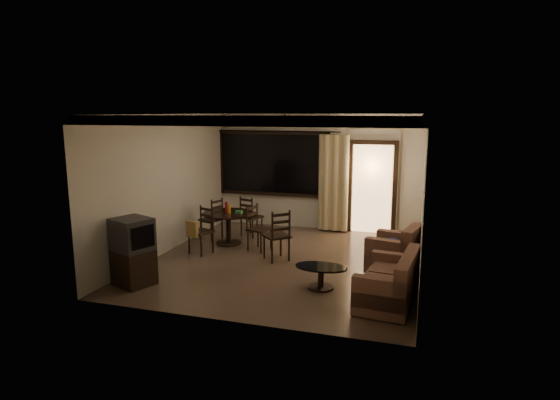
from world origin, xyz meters
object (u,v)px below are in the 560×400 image
(dining_chair_east, at_px, (259,237))
(dining_chair_north, at_px, (251,224))
(dining_chair_west, at_px, (212,227))
(dining_chair_south, at_px, (201,239))
(coffee_table, at_px, (321,273))
(armchair, at_px, (397,253))
(tv_cabinet, at_px, (133,252))
(side_chair, at_px, (277,245))
(dining_table, at_px, (229,219))
(sofa, at_px, (391,284))

(dining_chair_east, xyz_separation_m, dining_chair_north, (-0.55, 1.01, 0.00))
(dining_chair_west, distance_m, dining_chair_north, 0.91)
(dining_chair_south, height_order, coffee_table, dining_chair_south)
(armchair, bearing_deg, tv_cabinet, -141.64)
(dining_chair_west, relative_size, side_chair, 0.94)
(dining_table, relative_size, dining_chair_west, 1.17)
(dining_table, distance_m, dining_chair_east, 0.88)
(coffee_table, bearing_deg, dining_chair_south, 156.85)
(armchair, relative_size, coffee_table, 1.17)
(coffee_table, height_order, side_chair, side_chair)
(armchair, bearing_deg, coffee_table, -120.16)
(sofa, xyz_separation_m, coffee_table, (-1.14, 0.29, -0.05))
(tv_cabinet, xyz_separation_m, sofa, (4.15, 0.46, -0.27))
(dining_chair_south, bearing_deg, coffee_table, -4.87)
(dining_chair_south, height_order, side_chair, side_chair)
(dining_chair_south, relative_size, coffee_table, 1.11)
(dining_chair_east, xyz_separation_m, side_chair, (0.55, -0.52, 0.02))
(tv_cabinet, height_order, coffee_table, tv_cabinet)
(dining_chair_east, relative_size, armchair, 0.95)
(dining_table, xyz_separation_m, dining_chair_west, (-0.53, 0.26, -0.27))
(armchair, distance_m, side_chair, 2.27)
(tv_cabinet, distance_m, sofa, 4.19)
(tv_cabinet, relative_size, sofa, 0.76)
(dining_chair_south, bearing_deg, dining_chair_west, 121.72)
(armchair, bearing_deg, dining_chair_north, 168.71)
(dining_chair_east, distance_m, dining_chair_north, 1.15)
(dining_chair_west, bearing_deg, dining_chair_east, 86.60)
(dining_chair_south, bearing_deg, tv_cabinet, -79.65)
(dining_chair_west, relative_size, dining_chair_east, 1.00)
(dining_table, bearing_deg, dining_chair_west, 153.64)
(dining_table, xyz_separation_m, coffee_table, (2.48, -1.99, -0.30))
(dining_table, distance_m, dining_chair_north, 0.83)
(dining_table, relative_size, side_chair, 1.10)
(dining_table, height_order, sofa, dining_table)
(dining_chair_south, height_order, dining_chair_north, same)
(dining_table, distance_m, tv_cabinet, 2.79)
(dining_chair_north, bearing_deg, dining_chair_west, 50.37)
(sofa, height_order, coffee_table, sofa)
(dining_chair_south, distance_m, sofa, 4.15)
(tv_cabinet, bearing_deg, coffee_table, 35.65)
(armchair, bearing_deg, dining_chair_east, -177.36)
(dining_chair_east, xyz_separation_m, dining_chair_south, (-1.06, -0.55, 0.02))
(dining_table, bearing_deg, dining_chair_east, -18.37)
(armchair, height_order, side_chair, side_chair)
(dining_table, xyz_separation_m, sofa, (3.61, -2.28, -0.25))
(dining_chair_north, height_order, sofa, dining_chair_north)
(dining_table, distance_m, dining_chair_west, 0.65)
(dining_table, xyz_separation_m, side_chair, (1.34, -0.78, -0.25))
(coffee_table, distance_m, side_chair, 1.66)
(side_chair, bearing_deg, dining_chair_east, -86.07)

